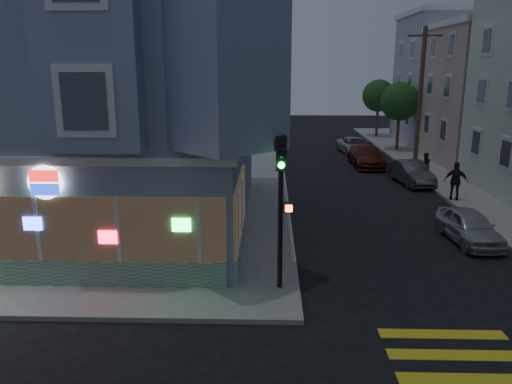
{
  "coord_description": "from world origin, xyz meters",
  "views": [
    {
      "loc": [
        2.09,
        -9.93,
        6.65
      ],
      "look_at": [
        1.59,
        7.01,
        2.36
      ],
      "focal_mm": 35.0,
      "sensor_mm": 36.0,
      "label": 1
    }
  ],
  "objects_px": {
    "parked_car_d": "(355,146)",
    "pedestrian_b": "(456,181)",
    "utility_pole": "(420,95)",
    "street_tree_near": "(400,102)",
    "traffic_signal": "(282,187)",
    "street_tree_far": "(379,96)",
    "pedestrian_a": "(425,165)",
    "parked_car_a": "(469,226)",
    "parked_car_b": "(411,173)",
    "parked_car_c": "(366,156)"
  },
  "relations": [
    {
      "from": "parked_car_c",
      "to": "traffic_signal",
      "type": "xyz_separation_m",
      "value": [
        -6.19,
        -19.79,
        2.59
      ]
    },
    {
      "from": "street_tree_near",
      "to": "parked_car_d",
      "type": "bearing_deg",
      "value": -162.8
    },
    {
      "from": "utility_pole",
      "to": "parked_car_a",
      "type": "bearing_deg",
      "value": -98.21
    },
    {
      "from": "street_tree_near",
      "to": "pedestrian_b",
      "type": "bearing_deg",
      "value": -93.31
    },
    {
      "from": "street_tree_far",
      "to": "parked_car_c",
      "type": "xyz_separation_m",
      "value": [
        -3.6,
        -14.29,
        -3.23
      ]
    },
    {
      "from": "parked_car_a",
      "to": "traffic_signal",
      "type": "xyz_separation_m",
      "value": [
        -7.37,
        -4.71,
        2.65
      ]
    },
    {
      "from": "street_tree_far",
      "to": "parked_car_c",
      "type": "height_order",
      "value": "street_tree_far"
    },
    {
      "from": "street_tree_near",
      "to": "parked_car_b",
      "type": "bearing_deg",
      "value": -99.75
    },
    {
      "from": "street_tree_far",
      "to": "pedestrian_a",
      "type": "height_order",
      "value": "street_tree_far"
    },
    {
      "from": "street_tree_near",
      "to": "traffic_signal",
      "type": "distance_m",
      "value": 27.87
    },
    {
      "from": "parked_car_a",
      "to": "parked_car_c",
      "type": "xyz_separation_m",
      "value": [
        -1.18,
        15.08,
        0.06
      ]
    },
    {
      "from": "pedestrian_a",
      "to": "street_tree_far",
      "type": "bearing_deg",
      "value": -93.19
    },
    {
      "from": "utility_pole",
      "to": "traffic_signal",
      "type": "height_order",
      "value": "utility_pole"
    },
    {
      "from": "street_tree_near",
      "to": "parked_car_d",
      "type": "distance_m",
      "value": 4.96
    },
    {
      "from": "pedestrian_a",
      "to": "traffic_signal",
      "type": "xyz_separation_m",
      "value": [
        -8.89,
        -15.63,
        2.38
      ]
    },
    {
      "from": "pedestrian_a",
      "to": "parked_car_a",
      "type": "distance_m",
      "value": 11.03
    },
    {
      "from": "parked_car_b",
      "to": "parked_car_d",
      "type": "distance_m",
      "value": 10.51
    },
    {
      "from": "pedestrian_b",
      "to": "traffic_signal",
      "type": "bearing_deg",
      "value": 68.33
    },
    {
      "from": "pedestrian_b",
      "to": "traffic_signal",
      "type": "relative_size",
      "value": 0.41
    },
    {
      "from": "street_tree_near",
      "to": "pedestrian_a",
      "type": "distance_m",
      "value": 10.92
    },
    {
      "from": "street_tree_far",
      "to": "traffic_signal",
      "type": "xyz_separation_m",
      "value": [
        -9.79,
        -34.08,
        -0.65
      ]
    },
    {
      "from": "pedestrian_a",
      "to": "pedestrian_b",
      "type": "distance_m",
      "value": 5.09
    },
    {
      "from": "parked_car_d",
      "to": "pedestrian_b",
      "type": "bearing_deg",
      "value": -87.41
    },
    {
      "from": "pedestrian_a",
      "to": "pedestrian_b",
      "type": "bearing_deg",
      "value": 89.6
    },
    {
      "from": "parked_car_d",
      "to": "traffic_signal",
      "type": "distance_m",
      "value": 25.9
    },
    {
      "from": "street_tree_far",
      "to": "pedestrian_b",
      "type": "xyz_separation_m",
      "value": [
        -0.9,
        -23.54,
        -2.83
      ]
    },
    {
      "from": "parked_car_c",
      "to": "parked_car_a",
      "type": "bearing_deg",
      "value": -86.54
    },
    {
      "from": "parked_car_d",
      "to": "traffic_signal",
      "type": "bearing_deg",
      "value": -111.79
    },
    {
      "from": "parked_car_d",
      "to": "traffic_signal",
      "type": "xyz_separation_m",
      "value": [
        -6.27,
        -24.99,
        2.67
      ]
    },
    {
      "from": "utility_pole",
      "to": "parked_car_b",
      "type": "xyz_separation_m",
      "value": [
        -1.77,
        -5.49,
        -4.13
      ]
    },
    {
      "from": "utility_pole",
      "to": "street_tree_near",
      "type": "distance_m",
      "value": 6.06
    },
    {
      "from": "pedestrian_b",
      "to": "parked_car_d",
      "type": "relative_size",
      "value": 0.43
    },
    {
      "from": "street_tree_far",
      "to": "parked_car_a",
      "type": "relative_size",
      "value": 1.41
    },
    {
      "from": "utility_pole",
      "to": "traffic_signal",
      "type": "bearing_deg",
      "value": -115.53
    },
    {
      "from": "pedestrian_a",
      "to": "parked_car_d",
      "type": "xyz_separation_m",
      "value": [
        -2.62,
        9.36,
        -0.29
      ]
    },
    {
      "from": "parked_car_c",
      "to": "pedestrian_a",
      "type": "bearing_deg",
      "value": -58.05
    },
    {
      "from": "utility_pole",
      "to": "street_tree_near",
      "type": "bearing_deg",
      "value": 88.09
    },
    {
      "from": "parked_car_a",
      "to": "parked_car_b",
      "type": "bearing_deg",
      "value": 83.72
    },
    {
      "from": "street_tree_far",
      "to": "pedestrian_a",
      "type": "relative_size",
      "value": 3.49
    },
    {
      "from": "parked_car_a",
      "to": "parked_car_d",
      "type": "bearing_deg",
      "value": 89.41
    },
    {
      "from": "street_tree_far",
      "to": "traffic_signal",
      "type": "relative_size",
      "value": 1.14
    },
    {
      "from": "pedestrian_b",
      "to": "traffic_signal",
      "type": "distance_m",
      "value": 13.96
    },
    {
      "from": "pedestrian_b",
      "to": "parked_car_d",
      "type": "xyz_separation_m",
      "value": [
        -2.62,
        14.45,
        -0.49
      ]
    },
    {
      "from": "utility_pole",
      "to": "pedestrian_b",
      "type": "bearing_deg",
      "value": -94.2
    },
    {
      "from": "pedestrian_a",
      "to": "parked_car_a",
      "type": "height_order",
      "value": "pedestrian_a"
    },
    {
      "from": "parked_car_b",
      "to": "pedestrian_a",
      "type": "bearing_deg",
      "value": 36.22
    },
    {
      "from": "street_tree_near",
      "to": "traffic_signal",
      "type": "xyz_separation_m",
      "value": [
        -9.79,
        -26.08,
        -0.65
      ]
    },
    {
      "from": "parked_car_a",
      "to": "parked_car_d",
      "type": "xyz_separation_m",
      "value": [
        -1.11,
        20.28,
        -0.02
      ]
    },
    {
      "from": "street_tree_near",
      "to": "street_tree_far",
      "type": "bearing_deg",
      "value": 90.0
    },
    {
      "from": "pedestrian_a",
      "to": "parked_car_c",
      "type": "xyz_separation_m",
      "value": [
        -2.7,
        4.16,
        -0.21
      ]
    }
  ]
}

